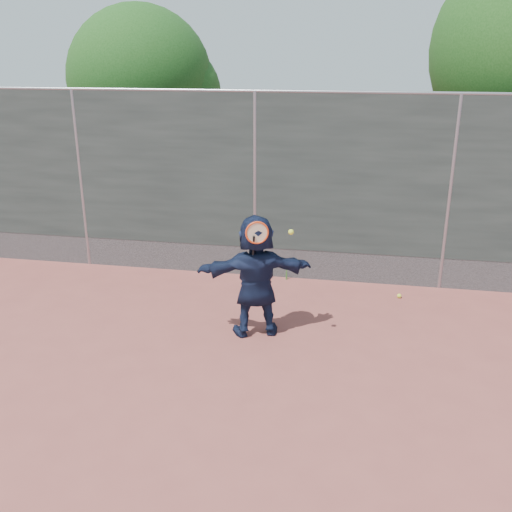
# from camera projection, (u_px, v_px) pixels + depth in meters

# --- Properties ---
(ground) EXTENTS (80.00, 80.00, 0.00)m
(ground) POSITION_uv_depth(u_px,v_px,m) (198.00, 387.00, 6.41)
(ground) COLOR #9E4C42
(ground) RESTS_ON ground
(player) EXTENTS (1.59, 0.93, 1.64)m
(player) POSITION_uv_depth(u_px,v_px,m) (256.00, 276.00, 7.39)
(player) COLOR #16203D
(player) RESTS_ON ground
(ball_ground) EXTENTS (0.07, 0.07, 0.07)m
(ball_ground) POSITION_uv_depth(u_px,v_px,m) (399.00, 296.00, 8.73)
(ball_ground) COLOR #E4F636
(ball_ground) RESTS_ON ground
(fence) EXTENTS (20.00, 0.06, 3.03)m
(fence) POSITION_uv_depth(u_px,v_px,m) (255.00, 183.00, 9.11)
(fence) COLOR #38423D
(fence) RESTS_ON ground
(swing_action) EXTENTS (0.60, 0.15, 0.51)m
(swing_action) POSITION_uv_depth(u_px,v_px,m) (260.00, 234.00, 6.98)
(swing_action) COLOR #F24516
(swing_action) RESTS_ON ground
(tree_left) EXTENTS (3.15, 3.00, 4.53)m
(tree_left) POSITION_uv_depth(u_px,v_px,m) (149.00, 83.00, 11.97)
(tree_left) COLOR #382314
(tree_left) RESTS_ON ground
(weed_clump) EXTENTS (0.68, 0.07, 0.30)m
(weed_clump) POSITION_uv_depth(u_px,v_px,m) (271.00, 271.00, 9.44)
(weed_clump) COLOR #387226
(weed_clump) RESTS_ON ground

